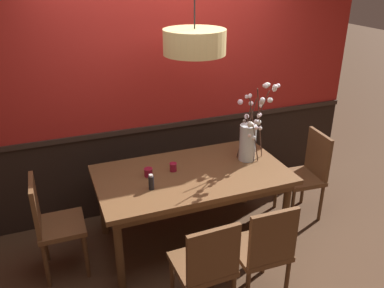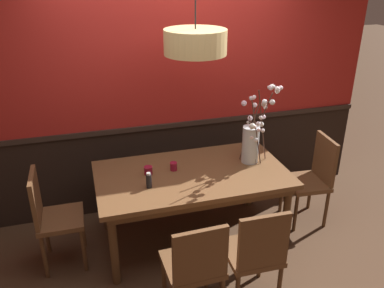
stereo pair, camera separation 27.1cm
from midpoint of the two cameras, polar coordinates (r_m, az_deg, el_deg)
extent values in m
plane|color=#4C3321|center=(4.08, -1.95, -13.29)|extent=(24.00, 24.00, 0.00)
cube|color=black|center=(4.47, -5.35, -2.82)|extent=(4.36, 0.12, 0.92)
cube|color=#31241E|center=(4.26, -5.56, 2.85)|extent=(4.36, 0.14, 0.05)
cube|color=#B2231E|center=(4.02, -6.16, 15.30)|extent=(4.36, 0.12, 1.90)
cube|color=brown|center=(3.69, -2.11, -4.44)|extent=(1.75, 0.98, 0.05)
cube|color=brown|center=(3.72, -2.10, -5.29)|extent=(1.64, 0.87, 0.08)
cylinder|color=brown|center=(3.43, -12.65, -15.14)|extent=(0.07, 0.07, 0.69)
cylinder|color=brown|center=(3.87, 11.21, -9.80)|extent=(0.07, 0.07, 0.69)
cylinder|color=brown|center=(4.08, -14.53, -8.25)|extent=(0.07, 0.07, 0.69)
cylinder|color=brown|center=(4.46, 5.86, -4.49)|extent=(0.07, 0.07, 0.69)
cube|color=brown|center=(4.31, 13.47, -4.79)|extent=(0.43, 0.44, 0.04)
cube|color=brown|center=(4.28, 15.87, -1.43)|extent=(0.07, 0.39, 0.47)
cylinder|color=brown|center=(4.22, 12.32, -9.00)|extent=(0.04, 0.04, 0.42)
cylinder|color=brown|center=(4.48, 10.20, -6.66)|extent=(0.04, 0.04, 0.42)
cylinder|color=brown|center=(4.38, 16.23, -8.14)|extent=(0.04, 0.04, 0.42)
cylinder|color=brown|center=(4.63, 13.95, -5.95)|extent=(0.04, 0.04, 0.42)
cube|color=brown|center=(3.27, 7.03, -14.68)|extent=(0.42, 0.43, 0.04)
cube|color=brown|center=(2.99, 8.93, -13.18)|extent=(0.39, 0.04, 0.44)
cylinder|color=brown|center=(3.49, 2.80, -16.58)|extent=(0.04, 0.04, 0.42)
cylinder|color=brown|center=(3.61, 8.08, -15.21)|extent=(0.04, 0.04, 0.42)
cylinder|color=brown|center=(3.38, 11.02, -18.78)|extent=(0.04, 0.04, 0.42)
cube|color=brown|center=(3.12, -1.16, -16.86)|extent=(0.43, 0.43, 0.04)
cube|color=brown|center=(2.83, 0.26, -15.64)|extent=(0.40, 0.05, 0.42)
cylinder|color=brown|center=(3.35, -5.31, -18.72)|extent=(0.04, 0.04, 0.42)
cylinder|color=brown|center=(3.44, 0.64, -17.20)|extent=(0.04, 0.04, 0.42)
cube|color=brown|center=(3.68, -20.23, -10.88)|extent=(0.39, 0.41, 0.04)
cube|color=brown|center=(3.57, -23.57, -8.07)|extent=(0.04, 0.39, 0.44)
cylinder|color=brown|center=(3.96, -17.42, -12.02)|extent=(0.04, 0.04, 0.44)
cylinder|color=brown|center=(3.68, -16.98, -15.11)|extent=(0.04, 0.04, 0.44)
cylinder|color=brown|center=(3.97, -22.18, -12.67)|extent=(0.04, 0.04, 0.44)
cylinder|color=brown|center=(3.70, -22.17, -15.80)|extent=(0.04, 0.04, 0.44)
cube|color=brown|center=(4.46, -8.34, -3.15)|extent=(0.48, 0.45, 0.04)
cube|color=brown|center=(4.52, -8.86, 0.46)|extent=(0.42, 0.07, 0.41)
cylinder|color=brown|center=(4.45, -5.38, -6.55)|extent=(0.04, 0.04, 0.43)
cylinder|color=brown|center=(4.41, -10.28, -7.19)|extent=(0.04, 0.04, 0.43)
cylinder|color=brown|center=(4.74, -6.20, -4.45)|extent=(0.04, 0.04, 0.43)
cylinder|color=brown|center=(4.71, -10.78, -5.02)|extent=(0.04, 0.04, 0.43)
cylinder|color=silver|center=(3.86, 5.95, 0.18)|extent=(0.16, 0.16, 0.36)
cylinder|color=silver|center=(3.91, 5.87, -1.65)|extent=(0.14, 0.14, 0.08)
cylinder|color=#472D23|center=(3.74, 6.79, 1.88)|extent=(0.15, 0.02, 0.66)
sphere|color=white|center=(3.61, 7.78, 5.88)|extent=(0.05, 0.05, 0.05)
sphere|color=white|center=(3.74, 7.15, 2.27)|extent=(0.03, 0.03, 0.03)
sphere|color=white|center=(3.64, 7.40, 4.01)|extent=(0.03, 0.03, 0.03)
sphere|color=white|center=(3.57, 7.89, 6.20)|extent=(0.05, 0.05, 0.05)
sphere|color=white|center=(3.65, 7.04, 3.18)|extent=(0.04, 0.04, 0.04)
cylinder|color=#472D23|center=(3.87, 7.03, 2.99)|extent=(0.11, 0.26, 0.70)
sphere|color=white|center=(3.87, 8.89, 8.34)|extent=(0.04, 0.04, 0.04)
sphere|color=white|center=(3.84, 8.69, 8.34)|extent=(0.05, 0.05, 0.05)
sphere|color=white|center=(3.84, 8.53, 8.20)|extent=(0.05, 0.05, 0.05)
sphere|color=white|center=(3.87, 7.84, 5.45)|extent=(0.04, 0.04, 0.04)
sphere|color=white|center=(3.85, 7.64, 4.11)|extent=(0.04, 0.04, 0.04)
sphere|color=white|center=(3.87, 8.32, 8.22)|extent=(0.04, 0.04, 0.04)
cylinder|color=#472D23|center=(3.89, 5.55, 2.03)|extent=(0.18, 0.06, 0.56)
sphere|color=white|center=(3.89, 5.50, 3.28)|extent=(0.03, 0.03, 0.03)
sphere|color=white|center=(3.90, 5.21, 2.25)|extent=(0.05, 0.05, 0.05)
sphere|color=white|center=(3.83, 4.88, 5.97)|extent=(0.05, 0.05, 0.05)
cylinder|color=#472D23|center=(3.73, 7.59, 2.72)|extent=(0.23, 0.21, 0.77)
sphere|color=white|center=(3.58, 10.06, 8.17)|extent=(0.04, 0.04, 0.04)
sphere|color=white|center=(3.58, 8.95, 6.19)|extent=(0.05, 0.05, 0.05)
sphere|color=white|center=(3.74, 7.67, 2.20)|extent=(0.04, 0.04, 0.04)
sphere|color=white|center=(3.72, 7.46, 3.07)|extent=(0.05, 0.05, 0.05)
sphere|color=white|center=(3.54, 9.59, 8.02)|extent=(0.04, 0.04, 0.04)
sphere|color=white|center=(3.61, 9.56, 7.70)|extent=(0.04, 0.04, 0.04)
cylinder|color=#472D23|center=(3.79, 6.32, 0.74)|extent=(0.09, 0.06, 0.48)
sphere|color=white|center=(3.77, 6.71, 0.88)|extent=(0.05, 0.05, 0.05)
sphere|color=white|center=(3.81, 6.24, 0.62)|extent=(0.03, 0.03, 0.03)
sphere|color=white|center=(3.78, 6.11, 1.03)|extent=(0.05, 0.05, 0.05)
sphere|color=white|center=(3.75, 6.16, 1.22)|extent=(0.04, 0.04, 0.04)
sphere|color=white|center=(3.69, 6.50, 2.70)|extent=(0.04, 0.04, 0.04)
sphere|color=white|center=(3.67, 6.22, 2.80)|extent=(0.05, 0.05, 0.05)
cylinder|color=#472D23|center=(3.88, 5.95, 2.31)|extent=(0.14, 0.06, 0.60)
sphere|color=white|center=(3.86, 5.83, 6.71)|extent=(0.04, 0.04, 0.04)
sphere|color=white|center=(3.83, 5.80, 3.91)|extent=(0.05, 0.05, 0.05)
sphere|color=white|center=(3.82, 6.19, 6.76)|extent=(0.04, 0.04, 0.04)
sphere|color=white|center=(3.83, 6.27, 6.86)|extent=(0.04, 0.04, 0.04)
sphere|color=white|center=(3.83, 6.41, 5.76)|extent=(0.05, 0.05, 0.05)
cylinder|color=maroon|center=(3.70, -4.82, -3.33)|extent=(0.06, 0.06, 0.08)
torus|color=#A81B37|center=(3.68, -4.84, -2.84)|extent=(0.07, 0.07, 0.01)
cylinder|color=silver|center=(3.70, -4.81, -3.50)|extent=(0.04, 0.04, 0.04)
cylinder|color=maroon|center=(3.63, -8.39, -4.06)|extent=(0.07, 0.07, 0.08)
torus|color=#A81B37|center=(3.62, -8.42, -3.57)|extent=(0.08, 0.08, 0.01)
cylinder|color=silver|center=(3.64, -8.38, -4.22)|extent=(0.05, 0.05, 0.04)
cylinder|color=black|center=(3.42, -8.12, -5.55)|extent=(0.05, 0.05, 0.12)
cylinder|color=beige|center=(3.39, -8.19, -4.53)|extent=(0.04, 0.04, 0.02)
cylinder|color=tan|center=(3.35, -2.03, 14.35)|extent=(0.52, 0.52, 0.20)
sphere|color=#F9EAB7|center=(3.36, -2.02, 13.84)|extent=(0.14, 0.14, 0.14)
camera|label=1|loc=(0.14, -92.19, -1.00)|focal=37.37mm
camera|label=2|loc=(0.14, 87.81, 1.00)|focal=37.37mm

